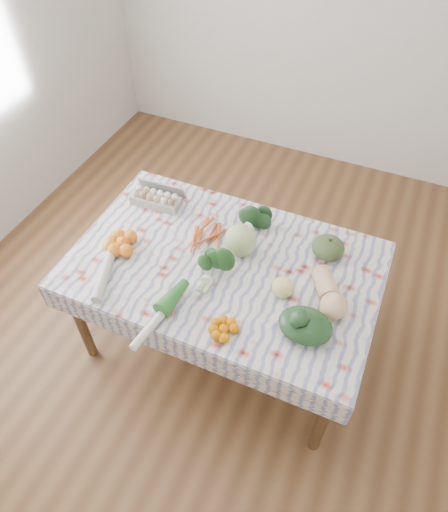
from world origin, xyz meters
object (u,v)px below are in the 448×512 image
Objects in this scene: dining_table at (224,273)px; kabocha_squash at (328,247)px; egg_carton at (156,199)px; cabbage at (240,241)px; grapefruit at (283,287)px; butternut_squash at (329,292)px.

dining_table is 0.59m from kabocha_squash.
egg_carton is 1.72× the size of kabocha_squash.
kabocha_squash is 1.00× the size of cabbage.
grapefruit is (0.36, -0.07, 0.14)m from dining_table.
dining_table is 14.43× the size of grapefruit.
kabocha_squash is at bearing 68.91° from grapefruit.
butternut_squash is at bearing -1.95° from dining_table.
dining_table is 9.00× the size of cabbage.
egg_carton is 1.04× the size of butternut_squash.
kabocha_squash is 0.48m from cabbage.
kabocha_squash is 0.60× the size of butternut_squash.
grapefruit is at bearing 162.39° from butternut_squash.
cabbage is at bearing 148.89° from grapefruit.
egg_carton is 1.07m from kabocha_squash.
dining_table is 9.02× the size of kabocha_squash.
butternut_squash reaches higher than kabocha_squash.
cabbage is 0.36m from grapefruit.
egg_carton is 1.19m from butternut_squash.
cabbage is at bearing 134.80° from butternut_squash.
dining_table is at bearing -28.87° from egg_carton.
cabbage is (0.05, 0.11, 0.17)m from dining_table.
cabbage is 0.61× the size of butternut_squash.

